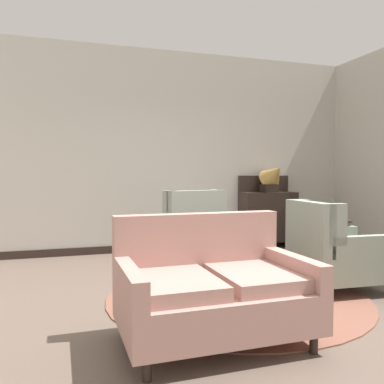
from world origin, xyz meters
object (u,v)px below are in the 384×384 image
Objects in this scene: armchair_far_left at (333,252)px; gramophone at (274,176)px; coffee_table at (228,258)px; porcelain_vase at (235,237)px; settee at (212,289)px; sideboard at (268,216)px; side_table at (331,242)px; armchair_near_window at (188,236)px.

gramophone is (0.64, 2.45, 0.82)m from armchair_far_left.
coffee_table is at bearing -128.91° from gramophone.
settee is at bearing -121.95° from porcelain_vase.
coffee_table is 2.85m from sideboard.
armchair_near_window is at bearing 150.65° from side_table.
settee is at bearing -124.29° from sideboard.
settee reaches higher than porcelain_vase.
sideboard is at bearing 54.71° from porcelain_vase.
coffee_table is at bearing 137.38° from porcelain_vase.
armchair_far_left is at bearing -13.30° from coffee_table.
settee is 4.08m from sideboard.
porcelain_vase is 0.52× the size of side_table.
coffee_table is 2.52× the size of porcelain_vase.
settee is 2.28m from armchair_near_window.
sideboard is (0.59, 2.54, 0.13)m from armchair_far_left.
coffee_table is 1.24m from settee.
settee is at bearing -125.67° from gramophone.
sideboard reaches higher than armchair_far_left.
settee is (-0.59, -1.09, 0.02)m from coffee_table.
armchair_near_window is 0.86× the size of sideboard.
armchair_near_window is 1.09× the size of armchair_far_left.
armchair_far_left is (1.06, -0.21, -0.19)m from porcelain_vase.
side_table is 2.12m from gramophone.
coffee_table is at bearing 82.38° from armchair_near_window.
armchair_near_window reaches higher than armchair_far_left.
coffee_table is 1.59× the size of gramophone.
sideboard is at bearing -9.72° from armchair_far_left.
settee is at bearing -147.01° from side_table.
sideboard is at bearing 53.12° from coffee_table.
coffee_table is 1.14m from armchair_near_window.
porcelain_vase is at bearing 84.94° from armchair_near_window.
porcelain_vase is 1.21m from armchair_near_window.
sideboard is at bearing 83.41° from side_table.
porcelain_vase is 1.24m from settee.
armchair_near_window is 1.82× the size of gramophone.
porcelain_vase is at bearing -127.29° from gramophone.
armchair_near_window is at bearing 44.44° from armchair_far_left.
armchair_near_window is 2.14m from sideboard.
side_table reaches higher than coffee_table.
porcelain_vase is 1.10m from armchair_far_left.
sideboard is 0.70m from gramophone.
gramophone is (0.05, -0.10, 0.69)m from sideboard.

